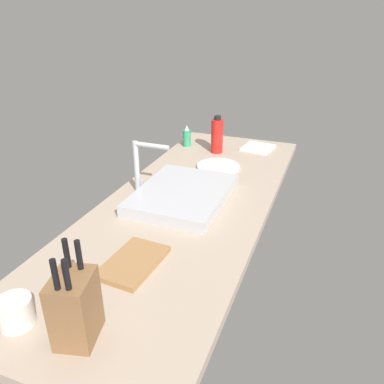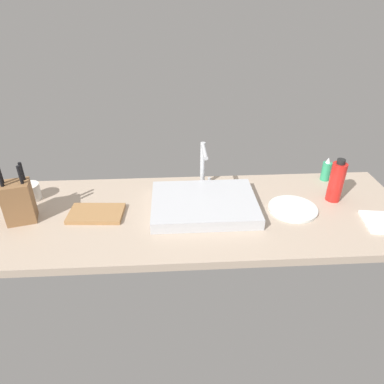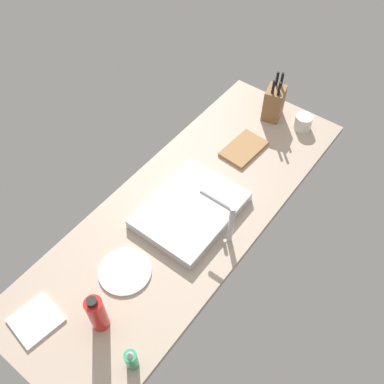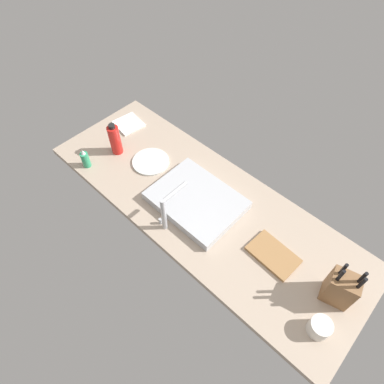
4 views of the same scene
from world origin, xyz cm
name	(u,v)px [view 4 (image 4 of 4)]	position (x,y,z in cm)	size (l,w,h in cm)	color
countertop_slab	(201,203)	(0.00, 0.00, 1.75)	(186.18, 66.94, 3.50)	tan
sink_basin	(196,200)	(1.16, 2.50, 5.96)	(46.78, 35.80, 4.92)	#B7BABF
faucet	(167,208)	(2.42, 22.12, 17.73)	(5.50, 16.70, 23.04)	#B7BABF
knife_block	(341,288)	(-77.41, -1.82, 12.96)	(13.57, 11.84, 25.93)	brown
cutting_board	(273,255)	(-46.65, 0.01, 4.40)	(23.49, 14.80, 1.80)	#9E7042
soap_bottle	(85,159)	(66.32, 26.42, 8.84)	(4.59, 4.59, 12.47)	#2D9966
water_bottle	(115,140)	(62.50, 6.84, 13.19)	(6.68, 6.68, 20.86)	red
dinner_plate	(151,162)	(41.07, -0.82, 4.10)	(21.93, 21.93, 1.20)	silver
dish_towel	(129,124)	(76.81, -13.68, 4.10)	(16.85, 16.01, 1.20)	white
coffee_mug	(320,327)	(-79.53, 15.75, 7.35)	(9.07, 9.07, 7.70)	silver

